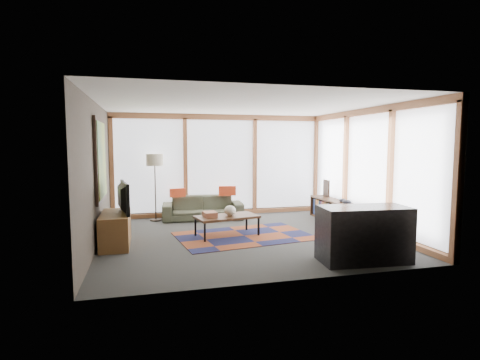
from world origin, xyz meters
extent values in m
plane|color=#31312F|center=(0.00, 0.00, 0.00)|extent=(5.50, 5.50, 0.00)
cube|color=#3E372D|center=(-2.75, 0.00, 1.30)|extent=(0.04, 5.00, 2.60)
cube|color=#3E372D|center=(0.00, -2.50, 1.30)|extent=(5.50, 0.04, 2.60)
cube|color=silver|center=(0.00, 0.00, 2.60)|extent=(5.50, 5.00, 0.04)
cube|color=white|center=(0.00, 2.47, 1.30)|extent=(5.30, 0.02, 2.35)
cube|color=white|center=(2.72, 0.00, 1.30)|extent=(0.02, 4.80, 2.35)
cube|color=black|center=(-2.71, 0.30, 1.55)|extent=(0.05, 1.35, 1.55)
cube|color=gold|center=(-2.69, 0.30, 1.55)|extent=(0.02, 1.20, 1.40)
cube|color=brown|center=(0.00, 0.04, 0.01)|extent=(2.83, 2.04, 0.01)
imported|color=#383A29|center=(-0.55, 1.95, 0.28)|extent=(2.00, 0.92, 0.57)
cube|color=#C23B1B|center=(-1.16, 1.97, 0.67)|extent=(0.39, 0.20, 0.21)
cube|color=#C23B1B|center=(0.06, 1.94, 0.69)|extent=(0.44, 0.18, 0.23)
cube|color=brown|center=(-0.69, 0.11, 0.46)|extent=(0.27, 0.33, 0.10)
ellipsoid|color=beige|center=(-0.27, 0.15, 0.51)|extent=(0.27, 0.27, 0.20)
ellipsoid|color=black|center=(2.38, 0.22, 0.57)|extent=(0.25, 0.25, 0.10)
ellipsoid|color=black|center=(2.46, 0.54, 0.56)|extent=(0.19, 0.19, 0.08)
cube|color=black|center=(2.53, 1.49, 0.73)|extent=(0.06, 0.32, 0.42)
cube|color=brown|center=(-2.45, -0.05, 0.30)|extent=(0.50, 1.19, 0.59)
imported|color=black|center=(-2.37, -0.05, 0.88)|extent=(0.28, 0.99, 0.57)
cube|color=black|center=(1.40, -1.99, 0.44)|extent=(1.42, 0.75, 0.87)
camera|label=1|loc=(-1.89, -7.09, 1.84)|focal=28.00mm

